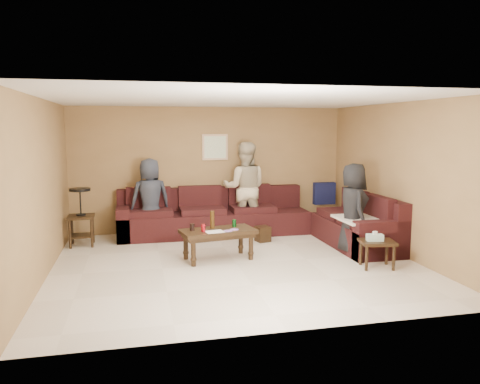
{
  "coord_description": "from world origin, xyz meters",
  "views": [
    {
      "loc": [
        -1.49,
        -6.86,
        2.09
      ],
      "look_at": [
        0.25,
        0.85,
        1.0
      ],
      "focal_mm": 35.0,
      "sensor_mm": 36.0,
      "label": 1
    }
  ],
  "objects_px": {
    "side_table_right": "(377,244)",
    "waste_bin": "(263,234)",
    "person_middle": "(245,188)",
    "person_left": "(150,199)",
    "sectional_sofa": "(261,222)",
    "end_table_left": "(81,216)",
    "person_right": "(353,209)",
    "coffee_table": "(218,234)"
  },
  "relations": [
    {
      "from": "side_table_right",
      "to": "waste_bin",
      "type": "distance_m",
      "value": 2.32
    },
    {
      "from": "person_middle",
      "to": "side_table_right",
      "type": "bearing_deg",
      "value": 131.81
    },
    {
      "from": "person_left",
      "to": "side_table_right",
      "type": "bearing_deg",
      "value": 129.67
    },
    {
      "from": "person_left",
      "to": "sectional_sofa",
      "type": "bearing_deg",
      "value": 155.87
    },
    {
      "from": "end_table_left",
      "to": "person_left",
      "type": "bearing_deg",
      "value": 13.35
    },
    {
      "from": "waste_bin",
      "to": "person_left",
      "type": "xyz_separation_m",
      "value": [
        -2.01,
        0.7,
        0.62
      ]
    },
    {
      "from": "side_table_right",
      "to": "person_left",
      "type": "relative_size",
      "value": 0.37
    },
    {
      "from": "end_table_left",
      "to": "waste_bin",
      "type": "relative_size",
      "value": 3.64
    },
    {
      "from": "side_table_right",
      "to": "person_right",
      "type": "xyz_separation_m",
      "value": [
        0.01,
        0.84,
        0.39
      ]
    },
    {
      "from": "coffee_table",
      "to": "sectional_sofa",
      "type": "bearing_deg",
      "value": 49.29
    },
    {
      "from": "side_table_right",
      "to": "person_right",
      "type": "height_order",
      "value": "person_right"
    },
    {
      "from": "side_table_right",
      "to": "person_left",
      "type": "xyz_separation_m",
      "value": [
        -3.23,
        2.66,
        0.4
      ]
    },
    {
      "from": "waste_bin",
      "to": "coffee_table",
      "type": "bearing_deg",
      "value": -135.56
    },
    {
      "from": "side_table_right",
      "to": "person_left",
      "type": "height_order",
      "value": "person_left"
    },
    {
      "from": "coffee_table",
      "to": "person_middle",
      "type": "height_order",
      "value": "person_middle"
    },
    {
      "from": "sectional_sofa",
      "to": "person_left",
      "type": "xyz_separation_m",
      "value": [
        -2.04,
        0.48,
        0.44
      ]
    },
    {
      "from": "sectional_sofa",
      "to": "end_table_left",
      "type": "distance_m",
      "value": 3.27
    },
    {
      "from": "person_right",
      "to": "person_middle",
      "type": "bearing_deg",
      "value": 41.83
    },
    {
      "from": "end_table_left",
      "to": "person_right",
      "type": "bearing_deg",
      "value": -18.9
    },
    {
      "from": "end_table_left",
      "to": "side_table_right",
      "type": "distance_m",
      "value": 5.05
    },
    {
      "from": "end_table_left",
      "to": "person_left",
      "type": "relative_size",
      "value": 0.67
    },
    {
      "from": "waste_bin",
      "to": "person_left",
      "type": "height_order",
      "value": "person_left"
    },
    {
      "from": "side_table_right",
      "to": "waste_bin",
      "type": "bearing_deg",
      "value": 122.01
    },
    {
      "from": "waste_bin",
      "to": "person_right",
      "type": "bearing_deg",
      "value": -42.0
    },
    {
      "from": "end_table_left",
      "to": "waste_bin",
      "type": "bearing_deg",
      "value": -7.3
    },
    {
      "from": "end_table_left",
      "to": "sectional_sofa",
      "type": "bearing_deg",
      "value": -3.36
    },
    {
      "from": "sectional_sofa",
      "to": "coffee_table",
      "type": "distance_m",
      "value": 1.61
    },
    {
      "from": "sectional_sofa",
      "to": "person_left",
      "type": "bearing_deg",
      "value": 166.7
    },
    {
      "from": "person_right",
      "to": "end_table_left",
      "type": "bearing_deg",
      "value": 75.92
    },
    {
      "from": "side_table_right",
      "to": "waste_bin",
      "type": "relative_size",
      "value": 2.02
    },
    {
      "from": "sectional_sofa",
      "to": "person_middle",
      "type": "xyz_separation_m",
      "value": [
        -0.2,
        0.53,
        0.58
      ]
    },
    {
      "from": "person_right",
      "to": "sectional_sofa",
      "type": "bearing_deg",
      "value": 46.87
    },
    {
      "from": "person_middle",
      "to": "sectional_sofa",
      "type": "bearing_deg",
      "value": 125.27
    },
    {
      "from": "waste_bin",
      "to": "person_left",
      "type": "relative_size",
      "value": 0.19
    },
    {
      "from": "coffee_table",
      "to": "person_left",
      "type": "height_order",
      "value": "person_left"
    },
    {
      "from": "coffee_table",
      "to": "person_right",
      "type": "bearing_deg",
      "value": -3.05
    },
    {
      "from": "end_table_left",
      "to": "side_table_right",
      "type": "bearing_deg",
      "value": -28.05
    },
    {
      "from": "sectional_sofa",
      "to": "end_table_left",
      "type": "bearing_deg",
      "value": 176.64
    },
    {
      "from": "waste_bin",
      "to": "person_right",
      "type": "xyz_separation_m",
      "value": [
        1.24,
        -1.12,
        0.61
      ]
    },
    {
      "from": "coffee_table",
      "to": "waste_bin",
      "type": "relative_size",
      "value": 4.39
    },
    {
      "from": "end_table_left",
      "to": "side_table_right",
      "type": "xyz_separation_m",
      "value": [
        4.45,
        -2.37,
        -0.17
      ]
    },
    {
      "from": "sectional_sofa",
      "to": "waste_bin",
      "type": "distance_m",
      "value": 0.29
    }
  ]
}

